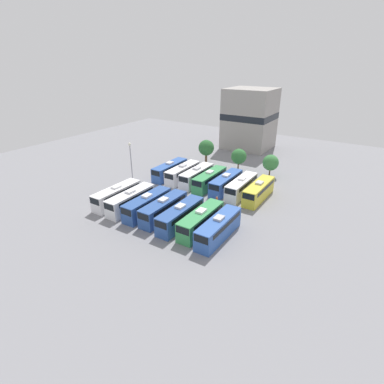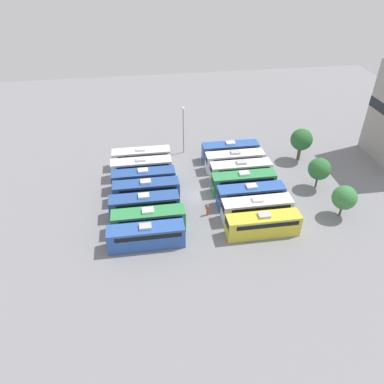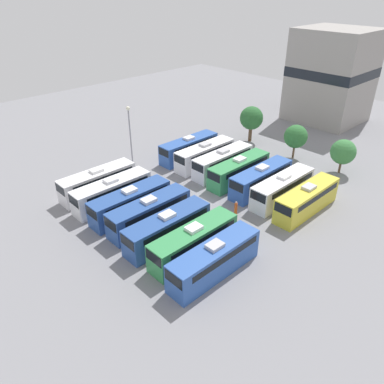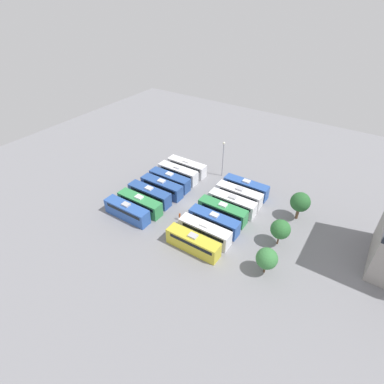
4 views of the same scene
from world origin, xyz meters
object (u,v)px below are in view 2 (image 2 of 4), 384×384
Objects in this scene: tree_2 at (344,198)px; bus_1 at (142,167)px; bus_2 at (144,179)px; bus_12 at (257,208)px; bus_6 at (146,236)px; worker_person at (208,210)px; light_pole at (183,123)px; bus_5 at (149,220)px; tree_0 at (301,140)px; bus_10 at (244,182)px; bus_11 at (251,195)px; bus_0 at (142,157)px; bus_4 at (145,205)px; bus_8 at (235,160)px; bus_3 at (147,190)px; bus_13 at (263,224)px; bus_7 at (230,151)px; tree_1 at (319,169)px; bus_9 at (241,170)px.

bus_1 is at bearing -118.15° from tree_2.
bus_2 and bus_12 have the same top height.
bus_6 is 5.61× the size of worker_person.
light_pole reaches higher than worker_person.
bus_2 is 19.08m from bus_12.
bus_5 is 15.79m from bus_12.
bus_2 is 1.68× the size of tree_0.
bus_10 is 1.00× the size of bus_12.
light_pole is (-10.88, 7.99, 4.36)m from bus_2.
bus_1 and bus_6 have the same top height.
bus_2 is 1.00× the size of bus_6.
light_pole is at bearing -155.74° from bus_11.
bus_0 and bus_4 have the same top height.
bus_6 is 1.00× the size of bus_8.
bus_12 is 1.68× the size of tree_0.
tree_2 is at bearing 87.69° from bus_5.
bus_13 is at bearing 55.38° from bus_3.
bus_2 and bus_7 have the same top height.
bus_5 and bus_6 have the same top height.
bus_10 is at bearing 128.00° from worker_person.
bus_13 is 15.80m from tree_1.
worker_person is at bearing 119.62° from bus_6.
bus_0 and bus_9 have the same top height.
tree_0 is at bearing 99.80° from bus_2.
bus_11 is 1.12× the size of light_pole.
bus_6 is 16.10m from bus_13.
tree_0 is at bearing 140.47° from bus_12.
bus_7 is 12.89m from tree_0.
bus_4 and bus_13 have the same top height.
bus_9 is (-7.16, 16.53, 0.00)m from bus_4.
bus_9 and bus_10 have the same top height.
bus_7 is 1.00× the size of bus_11.
bus_1 is 14.25m from bus_5.
bus_0 is 3.59m from bus_1.
bus_11 and bus_12 have the same top height.
bus_7 is at bearing -99.79° from tree_0.
bus_5 is at bearing -0.47° from bus_3.
bus_2 is at bearing 0.49° from bus_0.
bus_7 is at bearing 178.49° from bus_10.
bus_7 is 17.51m from bus_12.
tree_0 is at bearing 80.21° from bus_7.
bus_5 is at bearing 1.08° from bus_2.
bus_6 and bus_8 have the same top height.
bus_4 is at bearing -66.59° from bus_9.
bus_13 is 1.90× the size of tree_1.
bus_1 is at bearing -137.79° from bus_13.
bus_6 is (3.34, -0.52, 0.00)m from bus_5.
bus_10 and bus_11 have the same top height.
light_pole reaches higher than bus_11.
light_pole is (-7.27, -8.18, 4.36)m from bus_8.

